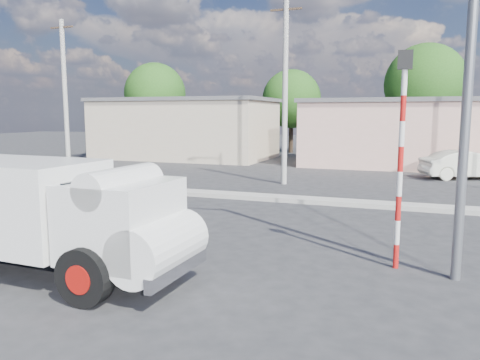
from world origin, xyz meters
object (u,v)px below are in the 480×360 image
(cyclist, at_px, (144,222))
(car_cream, at_px, (466,165))
(bicycle, at_px, (145,238))
(truck, at_px, (57,214))
(traffic_pole, at_px, (401,142))
(streetlight, at_px, (463,11))

(cyclist, distance_m, car_cream, 18.38)
(bicycle, distance_m, car_cream, 18.38)
(truck, distance_m, cyclist, 1.74)
(bicycle, relative_size, traffic_pole, 0.47)
(truck, distance_m, traffic_pole, 6.85)
(streetlight, bearing_deg, cyclist, -168.59)
(car_cream, height_order, streetlight, streetlight)
(car_cream, distance_m, streetlight, 16.17)
(truck, bearing_deg, streetlight, 21.39)
(truck, xyz_separation_m, car_cream, (8.75, 18.03, -0.55))
(car_cream, bearing_deg, bicycle, 132.99)
(streetlight, bearing_deg, car_cream, 83.65)
(truck, bearing_deg, car_cream, 65.74)
(car_cream, height_order, traffic_pole, traffic_pole)
(cyclist, distance_m, streetlight, 7.31)
(cyclist, relative_size, traffic_pole, 0.40)
(truck, distance_m, bicycle, 1.84)
(bicycle, relative_size, cyclist, 1.16)
(cyclist, height_order, car_cream, cyclist)
(bicycle, xyz_separation_m, streetlight, (5.95, 1.20, 4.42))
(cyclist, xyz_separation_m, traffic_pole, (5.01, 1.50, 1.71))
(bicycle, height_order, cyclist, cyclist)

